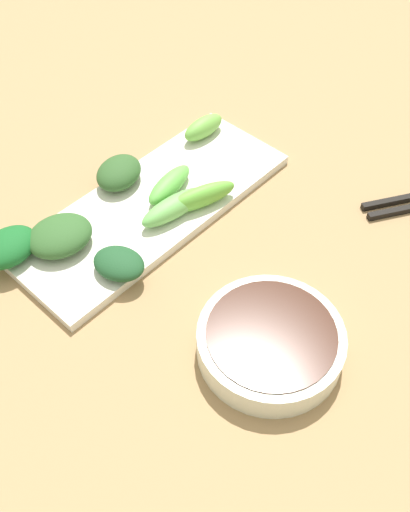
{
  "coord_description": "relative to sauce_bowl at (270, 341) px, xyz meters",
  "views": [
    {
      "loc": [
        -0.3,
        0.3,
        0.54
      ],
      "look_at": [
        -0.02,
        0.0,
        0.05
      ],
      "focal_mm": 41.0,
      "sensor_mm": 36.0,
      "label": 1
    }
  ],
  "objects": [
    {
      "name": "broccoli_leafy_5",
      "position": [
        0.18,
        0.04,
        0.0
      ],
      "size": [
        0.07,
        0.06,
        0.02
      ],
      "primitive_type": "ellipsoid",
      "rotation": [
        0.0,
        0.0,
        0.29
      ],
      "color": "#1E4B28",
      "rests_on": "serving_plate"
    },
    {
      "name": "broccoli_leafy_6",
      "position": [
        0.29,
        0.11,
        0.01
      ],
      "size": [
        0.06,
        0.07,
        0.03
      ],
      "primitive_type": "ellipsoid",
      "rotation": [
        0.0,
        0.0,
        0.03
      ],
      "color": "#175C24",
      "rests_on": "serving_plate"
    },
    {
      "name": "sauce_bowl",
      "position": [
        0.0,
        0.0,
        0.0
      ],
      "size": [
        0.15,
        0.15,
        0.03
      ],
      "color": "silver",
      "rests_on": "tabletop"
    },
    {
      "name": "broccoli_stalk_3",
      "position": [
        0.23,
        -0.09,
        0.01
      ],
      "size": [
        0.04,
        0.08,
        0.02
      ],
      "primitive_type": "ellipsoid",
      "rotation": [
        0.0,
        0.0,
        0.18
      ],
      "color": "#60B448",
      "rests_on": "serving_plate"
    },
    {
      "name": "broccoli_leafy_4",
      "position": [
        0.26,
        0.06,
        0.01
      ],
      "size": [
        0.08,
        0.09,
        0.03
      ],
      "primitive_type": "ellipsoid",
      "rotation": [
        0.0,
        0.0,
        -0.24
      ],
      "color": "#305929",
      "rests_on": "serving_plate"
    },
    {
      "name": "broccoli_leafy_0",
      "position": [
        0.29,
        -0.06,
        0.01
      ],
      "size": [
        0.07,
        0.08,
        0.03
      ],
      "primitive_type": "ellipsoid",
      "rotation": [
        0.0,
        0.0,
        0.3
      ],
      "color": "#2E5326",
      "rests_on": "serving_plate"
    },
    {
      "name": "broccoli_stalk_7",
      "position": [
        0.19,
        -0.1,
        0.01
      ],
      "size": [
        0.05,
        0.09,
        0.03
      ],
      "primitive_type": "ellipsoid",
      "rotation": [
        0.0,
        0.0,
        -0.33
      ],
      "color": "#65B53D",
      "rests_on": "serving_plate"
    },
    {
      "name": "serving_plate",
      "position": [
        0.23,
        -0.06,
        -0.01
      ],
      "size": [
        0.14,
        0.36,
        0.01
      ],
      "primitive_type": "cube",
      "color": "silver",
      "rests_on": "tabletop"
    },
    {
      "name": "tabletop",
      "position": [
        0.14,
        -0.03,
        -0.03
      ],
      "size": [
        2.1,
        2.1,
        0.02
      ],
      "primitive_type": "cube",
      "color": "#A07C53",
      "rests_on": "ground"
    },
    {
      "name": "broccoli_stalk_1",
      "position": [
        0.28,
        -0.2,
        0.01
      ],
      "size": [
        0.03,
        0.07,
        0.03
      ],
      "primitive_type": "ellipsoid",
      "rotation": [
        0.0,
        0.0,
        -0.05
      ],
      "color": "#6FB348",
      "rests_on": "serving_plate"
    },
    {
      "name": "broccoli_stalk_2",
      "position": [
        0.2,
        -0.06,
        0.01
      ],
      "size": [
        0.04,
        0.09,
        0.03
      ],
      "primitive_type": "ellipsoid",
      "rotation": [
        0.0,
        0.0,
        -0.13
      ],
      "color": "#6AB457",
      "rests_on": "serving_plate"
    }
  ]
}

